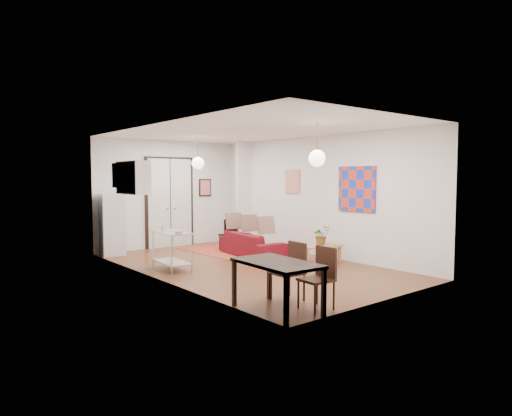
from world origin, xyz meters
TOP-DOWN VIEW (x-y plane):
  - floor at (0.00, 0.00)m, footprint 7.00×7.00m
  - ceiling at (0.00, 0.00)m, footprint 4.20×7.00m
  - wall_back at (0.00, 3.50)m, footprint 4.20×0.02m
  - wall_front at (0.00, -3.50)m, footprint 4.20×0.02m
  - wall_left at (-2.10, 0.00)m, footprint 0.02×7.00m
  - wall_right at (2.10, 0.00)m, footprint 0.02×7.00m
  - double_doors at (0.00, 3.46)m, footprint 1.44×0.06m
  - stub_partition at (1.85, 2.55)m, footprint 0.50×0.10m
  - wall_cabinet at (-1.92, 1.50)m, footprint 0.35×1.00m
  - painting_popart at (2.08, -1.25)m, footprint 0.05×1.00m
  - painting_abstract at (2.08, 0.80)m, footprint 0.05×0.50m
  - poster_back at (1.15, 3.47)m, footprint 0.40×0.03m
  - print_left at (-2.07, 2.00)m, footprint 0.03×0.44m
  - pendant_back at (0.00, 2.00)m, footprint 0.30×0.30m
  - pendant_front at (0.00, -2.00)m, footprint 0.30×0.30m
  - kilim_rug at (0.71, 1.25)m, footprint 1.51×3.73m
  - sofa at (0.83, 0.88)m, footprint 2.08×1.05m
  - coffee_table at (1.30, -0.83)m, footprint 1.05×0.73m
  - potted_plant at (1.40, -0.83)m, footprint 0.44×0.40m
  - kitchen_counter at (-1.47, 0.69)m, footprint 0.60×1.07m
  - bowl at (-1.47, 0.39)m, footprint 0.20×0.20m
  - soap_bottle at (-1.52, 0.94)m, footprint 0.08×0.08m
  - fridge at (-1.75, 3.15)m, footprint 0.60×0.60m
  - dining_table at (-1.75, -2.89)m, footprint 0.83×1.35m
  - dining_chair_near at (-1.22, -2.46)m, footprint 0.45×0.62m
  - dining_chair_far at (-1.22, -3.06)m, footprint 0.45×0.62m
  - black_side_chair at (0.83, 1.97)m, footprint 0.44×0.44m

SIDE VIEW (x-z plane):
  - floor at x=0.00m, z-range 0.00..0.00m
  - kilim_rug at x=0.71m, z-range 0.00..0.01m
  - sofa at x=0.83m, z-range 0.00..0.58m
  - coffee_table at x=1.30m, z-range 0.16..0.58m
  - black_side_chair at x=0.83m, z-range 0.07..0.91m
  - kitchen_counter at x=-1.47m, z-range 0.10..0.89m
  - dining_chair_near at x=-1.22m, z-range 0.07..0.97m
  - dining_chair_far at x=-1.22m, z-range 0.07..0.97m
  - potted_plant at x=1.40m, z-range 0.43..0.84m
  - dining_table at x=-1.75m, z-range 0.28..1.01m
  - fridge at x=-1.75m, z-range 0.00..1.51m
  - bowl at x=-1.47m, z-range 0.79..0.84m
  - soap_bottle at x=-1.52m, z-range 0.79..0.96m
  - double_doors at x=0.00m, z-range -0.05..2.45m
  - wall_back at x=0.00m, z-range 0.00..2.90m
  - wall_front at x=0.00m, z-range 0.00..2.90m
  - wall_left at x=-2.10m, z-range 0.00..2.90m
  - wall_right at x=2.10m, z-range 0.00..2.90m
  - stub_partition at x=1.85m, z-range 0.00..2.90m
  - poster_back at x=1.15m, z-range 1.35..1.85m
  - painting_popart at x=2.08m, z-range 1.15..2.15m
  - painting_abstract at x=2.08m, z-range 1.50..2.10m
  - wall_cabinet at x=-1.92m, z-range 1.55..2.25m
  - print_left at x=-2.07m, z-range 1.68..2.22m
  - pendant_back at x=0.00m, z-range 1.85..2.65m
  - pendant_front at x=0.00m, z-range 1.85..2.65m
  - ceiling at x=0.00m, z-range 2.89..2.91m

